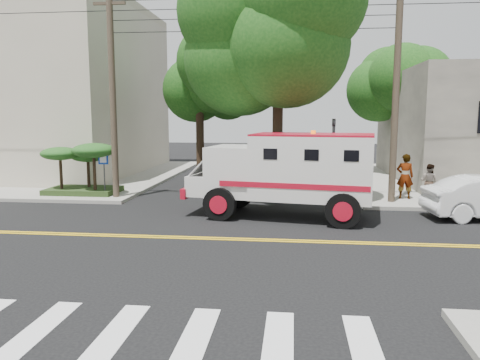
# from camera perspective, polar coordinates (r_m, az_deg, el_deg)

# --- Properties ---
(ground) EXTENTS (100.00, 100.00, 0.00)m
(ground) POSITION_cam_1_polar(r_m,az_deg,el_deg) (14.37, -2.50, -7.17)
(ground) COLOR black
(ground) RESTS_ON ground
(sidewalk_nw) EXTENTS (17.00, 17.00, 0.15)m
(sidewalk_nw) POSITION_cam_1_polar(r_m,az_deg,el_deg) (31.62, -23.27, 0.60)
(sidewalk_nw) COLOR gray
(sidewalk_nw) RESTS_ON ground
(building_left) EXTENTS (16.00, 14.00, 10.00)m
(building_left) POSITION_cam_1_polar(r_m,az_deg,el_deg) (33.75, -25.45, 9.54)
(building_left) COLOR #B0A690
(building_left) RESTS_ON sidewalk_nw
(utility_pole_left) EXTENTS (0.28, 0.28, 9.00)m
(utility_pole_left) POSITION_cam_1_polar(r_m,az_deg,el_deg) (21.20, -15.25, 9.69)
(utility_pole_left) COLOR #382D23
(utility_pole_left) RESTS_ON ground
(utility_pole_right) EXTENTS (0.28, 0.28, 9.00)m
(utility_pole_right) POSITION_cam_1_polar(r_m,az_deg,el_deg) (20.33, 18.46, 9.65)
(utility_pole_right) COLOR #382D23
(utility_pole_right) RESTS_ON ground
(tree_main) EXTENTS (6.08, 5.70, 9.85)m
(tree_main) POSITION_cam_1_polar(r_m,az_deg,el_deg) (20.21, 6.01, 17.73)
(tree_main) COLOR black
(tree_main) RESTS_ON ground
(tree_left) EXTENTS (4.48, 4.20, 7.70)m
(tree_left) POSITION_cam_1_polar(r_m,az_deg,el_deg) (26.02, -4.36, 12.26)
(tree_left) COLOR black
(tree_left) RESTS_ON ground
(tree_right) EXTENTS (4.80, 4.50, 8.20)m
(tree_right) POSITION_cam_1_polar(r_m,az_deg,el_deg) (30.30, 19.65, 11.91)
(tree_right) COLOR black
(tree_right) RESTS_ON ground
(traffic_signal) EXTENTS (0.15, 0.18, 3.60)m
(traffic_signal) POSITION_cam_1_polar(r_m,az_deg,el_deg) (19.42, 11.29, 3.29)
(traffic_signal) COLOR #3F3F42
(traffic_signal) RESTS_ON ground
(accessibility_sign) EXTENTS (0.45, 0.10, 2.02)m
(accessibility_sign) POSITION_cam_1_polar(r_m,az_deg,el_deg) (21.70, -16.26, 1.31)
(accessibility_sign) COLOR #3F3F42
(accessibility_sign) RESTS_ON ground
(palm_planter) EXTENTS (3.52, 2.63, 2.36)m
(palm_planter) POSITION_cam_1_polar(r_m,az_deg,el_deg) (22.59, -18.74, 2.17)
(palm_planter) COLOR #1E3314
(palm_planter) RESTS_ON sidewalk_nw
(armored_truck) EXTENTS (7.08, 3.61, 3.08)m
(armored_truck) POSITION_cam_1_polar(r_m,az_deg,el_deg) (17.16, 5.92, 1.23)
(armored_truck) COLOR silver
(armored_truck) RESTS_ON ground
(pedestrian_a) EXTENTS (0.75, 0.53, 1.95)m
(pedestrian_a) POSITION_cam_1_polar(r_m,az_deg,el_deg) (21.36, 19.47, 0.42)
(pedestrian_a) COLOR gray
(pedestrian_a) RESTS_ON sidewalk_ne
(pedestrian_b) EXTENTS (0.94, 0.92, 1.52)m
(pedestrian_b) POSITION_cam_1_polar(r_m,az_deg,el_deg) (21.65, 22.04, -0.18)
(pedestrian_b) COLOR gray
(pedestrian_b) RESTS_ON sidewalk_ne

